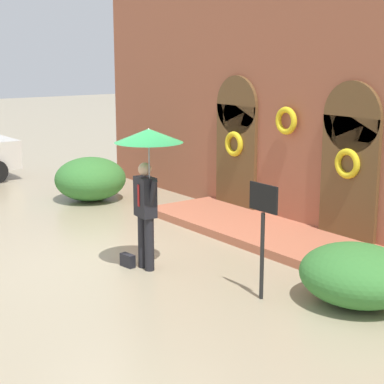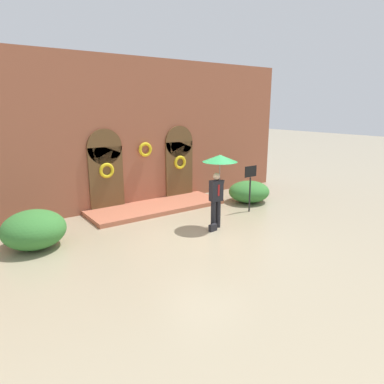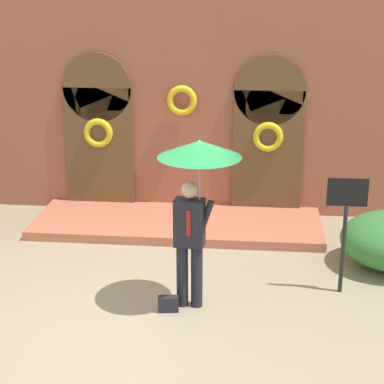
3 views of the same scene
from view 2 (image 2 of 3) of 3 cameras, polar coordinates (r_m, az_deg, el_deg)
name	(u,v)px [view 2 (image 2 of 3)]	position (r m, az deg, el deg)	size (l,w,h in m)	color
ground_plane	(205,232)	(10.75, 2.26, -6.71)	(80.00, 80.00, 0.00)	tan
building_facade	(141,136)	(13.62, -8.47, 9.14)	(14.00, 2.30, 5.60)	#9E563D
person_with_umbrella	(219,169)	(10.73, 4.51, 3.82)	(1.10, 1.10, 2.36)	black
handbag	(213,228)	(10.83, 3.50, -5.96)	(0.28, 0.12, 0.22)	black
sign_post	(250,181)	(12.69, 9.69, 1.81)	(0.56, 0.06, 1.72)	black
shrub_left	(34,229)	(10.42, -24.86, -5.68)	(1.70, 1.72, 1.06)	#387A33
shrub_right	(249,192)	(14.17, 9.48, 0.07)	(1.70, 1.58, 0.86)	#387A33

